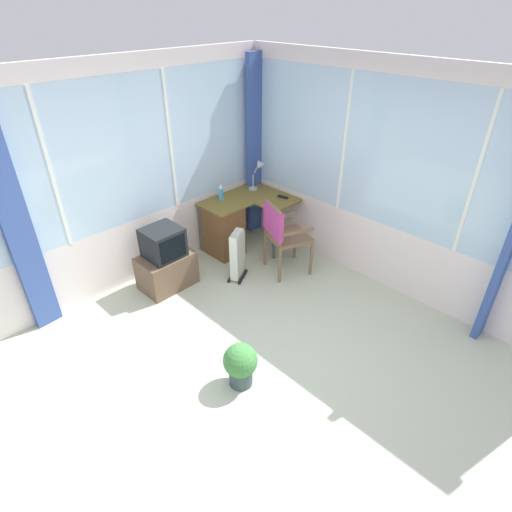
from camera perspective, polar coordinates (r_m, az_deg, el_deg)
name	(u,v)px	position (r m, az deg, el deg)	size (l,w,h in m)	color
ground	(263,375)	(4.12, 0.91, -16.14)	(5.19, 5.46, 0.06)	beige
north_window_panel	(120,182)	(4.93, -18.31, 9.67)	(4.19, 0.07, 2.58)	silver
east_window_panel	(399,186)	(4.85, 19.22, 9.10)	(0.07, 4.46, 2.58)	silver
curtain_north_left	(15,222)	(4.54, -30.38, 4.11)	(0.26, 0.07, 2.48)	#385398
curtain_corner	(255,150)	(5.94, -0.16, 14.53)	(0.26, 0.07, 2.48)	#385398
desk	(226,226)	(5.65, -4.15, 4.14)	(1.12, 0.92, 0.73)	brown
desk_lamp	(259,170)	(5.84, 0.48, 11.80)	(0.24, 0.21, 0.42)	#B2B7BC
tv_remote	(283,197)	(5.67, 3.74, 8.18)	(0.04, 0.15, 0.02)	black
spray_bottle	(221,192)	(5.60, -4.89, 8.83)	(0.06, 0.06, 0.22)	#41A7DE
wooden_armchair	(280,230)	(5.09, 3.36, 3.64)	(0.63, 0.62, 0.95)	brown
tv_on_stand	(166,261)	(5.08, -12.38, -0.71)	(0.65, 0.45, 0.79)	brown
space_heater	(238,254)	(5.14, -2.54, 0.26)	(0.37, 0.30, 0.65)	silver
potted_plant	(240,364)	(3.84, -2.16, -14.67)	(0.32, 0.32, 0.45)	#35484B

